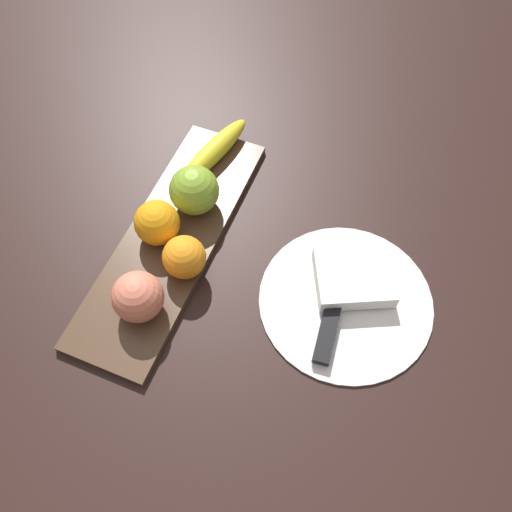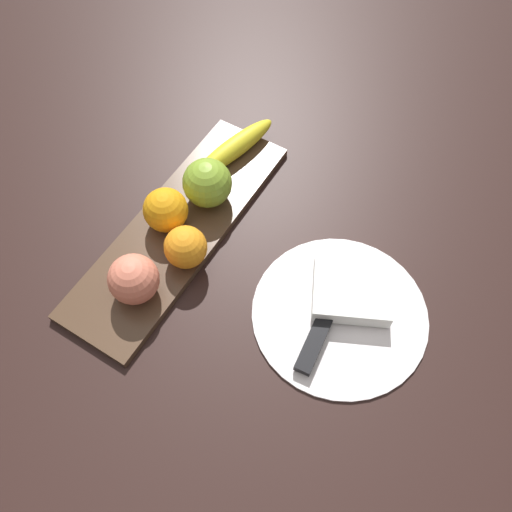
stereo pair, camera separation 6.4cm
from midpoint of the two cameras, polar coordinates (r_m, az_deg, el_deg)
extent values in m
plane|color=black|center=(0.83, -6.86, 0.10)|extent=(2.40, 2.40, 0.00)
cube|color=#4C3625|center=(0.85, -6.21, 2.97)|extent=(0.46, 0.14, 0.01)
sphere|color=#83AC2F|center=(0.84, -3.14, 7.81)|extent=(0.08, 0.08, 0.08)
ellipsoid|color=yellow|center=(0.91, -0.29, 11.63)|extent=(0.18, 0.08, 0.04)
sphere|color=orange|center=(0.78, -5.46, 0.69)|extent=(0.07, 0.07, 0.07)
sphere|color=orange|center=(0.82, -7.63, 4.84)|extent=(0.07, 0.07, 0.07)
sphere|color=#E57A5F|center=(0.76, -10.84, -2.68)|extent=(0.07, 0.07, 0.07)
cylinder|color=white|center=(0.79, 11.44, -6.30)|extent=(0.26, 0.26, 0.01)
cube|color=white|center=(0.79, 12.67, -3.90)|extent=(0.14, 0.14, 0.03)
cube|color=silver|center=(0.78, 10.29, -5.96)|extent=(0.15, 0.04, 0.00)
cube|color=black|center=(0.75, 8.77, -9.62)|extent=(0.09, 0.03, 0.01)
camera|label=1|loc=(0.03, -87.62, 4.05)|focal=36.72mm
camera|label=2|loc=(0.03, 92.38, -4.05)|focal=36.72mm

